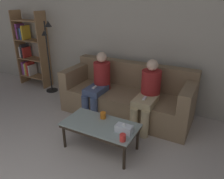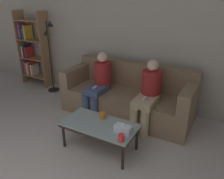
% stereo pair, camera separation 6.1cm
% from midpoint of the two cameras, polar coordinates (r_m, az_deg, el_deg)
% --- Properties ---
extents(wall_back, '(12.00, 0.06, 2.60)m').
position_cam_midpoint_polar(wall_back, '(4.18, 8.08, 12.94)').
color(wall_back, '#B7B2A3').
rests_on(wall_back, ground_plane).
extents(couch, '(2.31, 0.90, 0.91)m').
position_cam_midpoint_polar(couch, '(4.01, 4.59, -1.88)').
color(couch, '#897051').
rests_on(couch, ground_plane).
extents(coffee_table, '(1.04, 0.54, 0.40)m').
position_cam_midpoint_polar(coffee_table, '(3.07, -2.68, -9.63)').
color(coffee_table, '#8C9E99').
rests_on(coffee_table, ground_plane).
extents(cup_near_left, '(0.08, 0.08, 0.09)m').
position_cam_midpoint_polar(cup_near_left, '(3.16, -1.93, -6.73)').
color(cup_near_left, orange).
rests_on(cup_near_left, coffee_table).
extents(cup_near_right, '(0.08, 0.08, 0.09)m').
position_cam_midpoint_polar(cup_near_right, '(2.70, 3.09, -12.48)').
color(cup_near_right, red).
rests_on(cup_near_right, coffee_table).
extents(tissue_box, '(0.22, 0.12, 0.13)m').
position_cam_midpoint_polar(tissue_box, '(2.85, 3.50, -10.24)').
color(tissue_box, silver).
rests_on(tissue_box, coffee_table).
extents(bookshelf, '(0.79, 0.32, 1.75)m').
position_cam_midpoint_polar(bookshelf, '(5.65, -19.97, 9.52)').
color(bookshelf, '#9E754C').
rests_on(bookshelf, ground_plane).
extents(standing_lamp, '(0.31, 0.26, 1.57)m').
position_cam_midpoint_polar(standing_lamp, '(4.99, -15.51, 10.01)').
color(standing_lamp, black).
rests_on(standing_lamp, ground_plane).
extents(seated_person_left_end, '(0.31, 0.65, 1.13)m').
position_cam_midpoint_polar(seated_person_left_end, '(3.92, -2.89, 1.80)').
color(seated_person_left_end, '#47567A').
rests_on(seated_person_left_end, ground_plane).
extents(seated_person_mid_left, '(0.32, 0.69, 1.12)m').
position_cam_midpoint_polar(seated_person_mid_left, '(3.55, 9.94, -0.90)').
color(seated_person_mid_left, tan).
rests_on(seated_person_mid_left, ground_plane).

